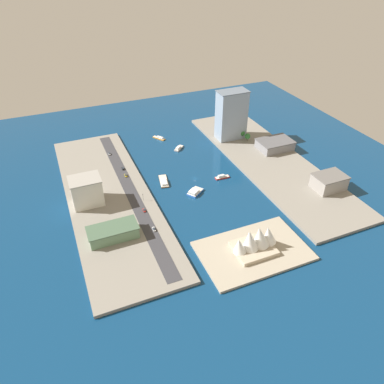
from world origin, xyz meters
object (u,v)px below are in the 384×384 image
at_px(taxi_yellow_cab, 126,175).
at_px(van_white, 154,229).
at_px(terminal_long_green, 113,232).
at_px(tugboat_red, 222,177).
at_px(sedan_silver, 109,154).
at_px(yacht_sleek_gray, 179,148).
at_px(pickup_red, 144,210).
at_px(suv_black, 123,169).
at_px(opera_landmark, 255,241).
at_px(barge_flat_brown, 164,181).
at_px(tower_tall_glass, 231,115).
at_px(catamaran_blue, 195,192).
at_px(carpark_squat_concrete, 329,182).
at_px(traffic_light_waterfront, 143,196).
at_px(warehouse_low_gray, 275,144).
at_px(hotel_broad_white, 87,191).
at_px(water_taxi_orange, 159,138).

height_order(taxi_yellow_cab, van_white, taxi_yellow_cab).
bearing_deg(terminal_long_green, tugboat_red, -158.33).
bearing_deg(sedan_silver, yacht_sleek_gray, 170.35).
xyz_separation_m(tugboat_red, van_white, (83.89, 49.60, 2.27)).
height_order(pickup_red, suv_black, suv_black).
height_order(sedan_silver, suv_black, sedan_silver).
bearing_deg(pickup_red, yacht_sleek_gray, -125.43).
bearing_deg(van_white, terminal_long_green, -7.71).
height_order(pickup_red, opera_landmark, opera_landmark).
xyz_separation_m(barge_flat_brown, pickup_red, (30.42, 38.25, 2.38)).
bearing_deg(suv_black, van_white, 90.17).
bearing_deg(opera_landmark, pickup_red, -50.41).
bearing_deg(sedan_silver, taxi_yellow_cab, 96.42).
xyz_separation_m(tower_tall_glass, taxi_yellow_cab, (129.45, 34.81, -26.00)).
height_order(barge_flat_brown, catamaran_blue, catamaran_blue).
distance_m(barge_flat_brown, van_white, 70.82).
height_order(catamaran_blue, taxi_yellow_cab, taxi_yellow_cab).
height_order(catamaran_blue, carpark_squat_concrete, carpark_squat_concrete).
xyz_separation_m(pickup_red, suv_black, (0.01, -71.75, 0.03)).
bearing_deg(van_white, traffic_light_waterfront, -94.86).
relative_size(tower_tall_glass, warehouse_low_gray, 1.48).
height_order(terminal_long_green, sedan_silver, terminal_long_green).
relative_size(catamaran_blue, hotel_broad_white, 0.69).
distance_m(barge_flat_brown, tugboat_red, 55.65).
height_order(water_taxi_orange, suv_black, suv_black).
bearing_deg(tugboat_red, warehouse_low_gray, -160.46).
xyz_separation_m(water_taxi_orange, hotel_broad_white, (95.20, 95.73, 13.60)).
bearing_deg(tugboat_red, catamaran_blue, 20.91).
distance_m(tower_tall_glass, carpark_squat_concrete, 130.86).
distance_m(tower_tall_glass, taxi_yellow_cab, 136.54).
relative_size(tugboat_red, opera_landmark, 0.41).
distance_m(barge_flat_brown, warehouse_low_gray, 130.63).
xyz_separation_m(traffic_light_waterfront, opera_landmark, (-57.36, 88.89, 3.82)).
bearing_deg(yacht_sleek_gray, pickup_red, 54.57).
height_order(yacht_sleek_gray, van_white, van_white).
bearing_deg(carpark_squat_concrete, opera_landmark, 22.59).
bearing_deg(opera_landmark, tower_tall_glass, -112.07).
xyz_separation_m(barge_flat_brown, terminal_long_green, (60.67, 59.91, 6.31)).
bearing_deg(tugboat_red, opera_landmark, 76.71).
height_order(water_taxi_orange, warehouse_low_gray, warehouse_low_gray).
bearing_deg(yacht_sleek_gray, van_white, 60.93).
height_order(hotel_broad_white, warehouse_low_gray, hotel_broad_white).
height_order(suv_black, opera_landmark, opera_landmark).
xyz_separation_m(taxi_yellow_cab, van_white, (-0.90, 84.15, -0.03)).
bearing_deg(van_white, catamaran_blue, -143.73).
bearing_deg(yacht_sleek_gray, carpark_squat_concrete, 127.35).
xyz_separation_m(yacht_sleek_gray, suv_black, (66.80, 22.12, 2.29)).
distance_m(catamaran_blue, tugboat_red, 36.39).
xyz_separation_m(water_taxi_orange, suv_black, (55.08, 53.80, 2.35)).
xyz_separation_m(taxi_yellow_cab, sedan_silver, (5.39, -47.89, 0.02)).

